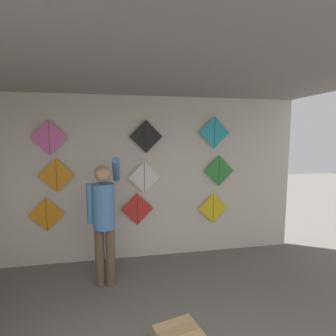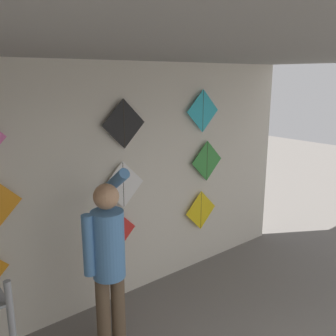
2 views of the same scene
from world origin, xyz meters
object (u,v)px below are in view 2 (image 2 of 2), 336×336
shopkeeper (108,256)px  kite_2 (201,210)px  kite_5 (207,161)px  kite_7 (124,124)px  kite_8 (203,111)px  kite_1 (115,232)px  kite_4 (123,185)px

shopkeeper → kite_2: (1.89, 0.73, -0.21)m
kite_2 → kite_5: 0.69m
kite_7 → kite_5: bearing=0.0°
shopkeeper → kite_5: bearing=29.1°
kite_2 → kite_8: kite_8 is taller
kite_1 → kite_4: bearing=0.0°
kite_1 → kite_7: 1.25m
kite_8 → kite_1: bearing=180.0°
kite_5 → kite_8: size_ratio=1.00×
kite_1 → kite_2: size_ratio=1.00×
kite_4 → kite_7: size_ratio=1.00×
kite_1 → kite_7: (0.16, 0.00, 1.24)m
kite_5 → kite_2: bearing=180.0°
kite_2 → kite_5: (0.09, 0.00, 0.69)m
kite_2 → kite_7: (-1.22, 0.00, 1.30)m
shopkeeper → kite_5: shopkeeper is taller
kite_1 → kite_5: (1.47, 0.00, 0.63)m
kite_4 → kite_7: (0.03, 0.00, 0.70)m
kite_2 → kite_7: bearing=180.0°
kite_1 → kite_8: size_ratio=1.00×
kite_2 → kite_7: 1.78m
kite_1 → kite_5: 1.60m
kite_4 → kite_8: 1.46m
kite_1 → kite_2: kite_1 is taller
shopkeeper → kite_7: bearing=56.1°
kite_8 → shopkeeper: bearing=-158.8°
kite_1 → kite_5: kite_5 is taller
shopkeeper → kite_5: (1.99, 0.73, 0.48)m
shopkeeper → kite_4: (0.65, 0.73, 0.39)m
kite_5 → kite_8: bearing=180.0°
shopkeeper → kite_2: size_ratio=3.33×
kite_1 → kite_2: (1.37, 0.00, -0.06)m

